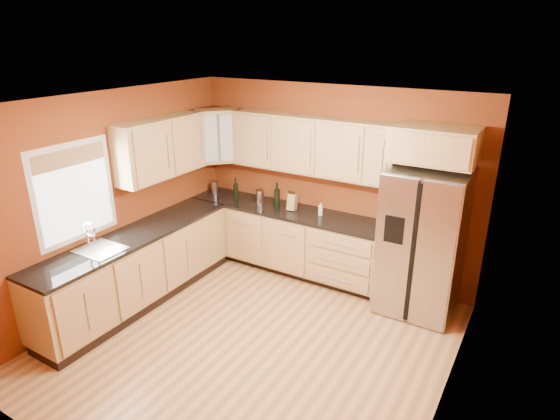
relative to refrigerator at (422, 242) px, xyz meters
name	(u,v)px	position (x,y,z in m)	size (l,w,h in m)	color
floor	(252,342)	(-1.35, -1.62, -0.89)	(4.00, 4.00, 0.00)	#9F6E3D
ceiling	(245,104)	(-1.35, -1.62, 1.71)	(4.00, 4.00, 0.00)	silver
wall_back	(332,183)	(-1.35, 0.38, 0.41)	(4.00, 0.04, 2.60)	brown
wall_front	(79,339)	(-1.35, -3.62, 0.41)	(4.00, 0.04, 2.60)	brown
wall_left	(112,200)	(-3.35, -1.62, 0.41)	(0.04, 4.00, 2.60)	brown
wall_right	(454,286)	(0.65, -1.62, 0.41)	(0.04, 4.00, 2.60)	brown
base_cabinets_back	(286,240)	(-1.90, 0.07, -0.45)	(2.90, 0.60, 0.88)	tan
base_cabinets_left	(138,269)	(-3.05, -1.62, -0.45)	(0.60, 2.80, 0.88)	tan
countertop_back	(285,210)	(-1.90, 0.06, 0.01)	(2.90, 0.62, 0.04)	black
countertop_left	(134,236)	(-3.04, -1.62, 0.01)	(0.62, 2.80, 0.04)	black
upper_cabinets_back	(311,145)	(-1.60, 0.21, 0.94)	(2.30, 0.33, 0.75)	tan
upper_cabinets_left	(161,148)	(-3.19, -0.90, 0.94)	(0.33, 1.35, 0.75)	tan
corner_upper_cabinet	(217,136)	(-3.02, 0.04, 0.94)	(0.62, 0.33, 0.75)	tan
over_fridge_cabinet	(435,144)	(0.00, 0.07, 1.16)	(0.92, 0.60, 0.40)	tan
refrigerator	(422,242)	(0.00, 0.00, 0.00)	(0.90, 0.75, 1.78)	#B7B8BC
window	(75,193)	(-3.33, -2.12, 0.66)	(0.03, 0.90, 1.00)	white
sink_faucet	(98,238)	(-3.04, -2.12, 0.18)	(0.50, 0.42, 0.30)	silver
canister_left	(215,187)	(-3.17, 0.11, 0.12)	(0.11, 0.11, 0.18)	#B7B8BC
canister_right	(260,197)	(-2.33, 0.09, 0.13)	(0.12, 0.12, 0.19)	#B7B8BC
wine_bottle_a	(236,189)	(-2.72, 0.05, 0.19)	(0.07, 0.07, 0.32)	black
wine_bottle_b	(277,195)	(-2.04, 0.07, 0.21)	(0.08, 0.08, 0.36)	black
knife_block	(292,202)	(-1.80, 0.09, 0.14)	(0.11, 0.10, 0.22)	#A68950
soap_dispenser	(321,209)	(-1.38, 0.10, 0.12)	(0.06, 0.06, 0.17)	white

